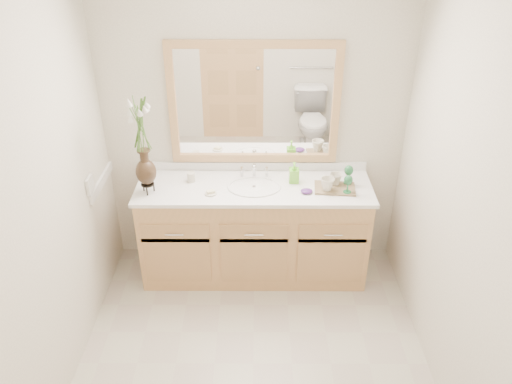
{
  "coord_description": "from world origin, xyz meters",
  "views": [
    {
      "loc": [
        0.03,
        -2.37,
        2.74
      ],
      "look_at": [
        0.02,
        0.65,
        0.99
      ],
      "focal_mm": 35.0,
      "sensor_mm": 36.0,
      "label": 1
    }
  ],
  "objects_px": {
    "tumbler": "(191,177)",
    "flower_vase": "(141,132)",
    "tray": "(335,188)",
    "soap_bottle": "(294,173)"
  },
  "relations": [
    {
      "from": "tumbler",
      "to": "flower_vase",
      "type": "bearing_deg",
      "value": -150.82
    },
    {
      "from": "flower_vase",
      "to": "tray",
      "type": "distance_m",
      "value": 1.51
    },
    {
      "from": "tumbler",
      "to": "tray",
      "type": "xyz_separation_m",
      "value": [
        1.12,
        -0.12,
        -0.03
      ]
    },
    {
      "from": "flower_vase",
      "to": "tumbler",
      "type": "xyz_separation_m",
      "value": [
        0.31,
        0.17,
        -0.46
      ]
    },
    {
      "from": "flower_vase",
      "to": "tray",
      "type": "height_order",
      "value": "flower_vase"
    },
    {
      "from": "tray",
      "to": "flower_vase",
      "type": "bearing_deg",
      "value": -172.54
    },
    {
      "from": "tumbler",
      "to": "tray",
      "type": "bearing_deg",
      "value": -5.99
    },
    {
      "from": "soap_bottle",
      "to": "tray",
      "type": "relative_size",
      "value": 0.49
    },
    {
      "from": "soap_bottle",
      "to": "tumbler",
      "type": "bearing_deg",
      "value": 178.89
    },
    {
      "from": "soap_bottle",
      "to": "tray",
      "type": "xyz_separation_m",
      "value": [
        0.31,
        -0.11,
        -0.07
      ]
    }
  ]
}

